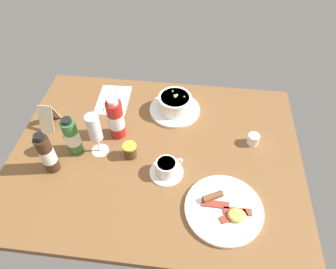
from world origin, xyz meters
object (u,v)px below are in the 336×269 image
porridge_bowl (175,104)px  creamer_jug (253,139)px  coffee_cup (167,168)px  jam_jar (130,150)px  menu_card (48,116)px  sauce_bottle_green (72,136)px  wine_glass (95,130)px  sauce_bottle_brown (47,154)px  cutlery_setting (113,100)px  sauce_bottle_red (116,119)px  breakfast_plate (224,209)px

porridge_bowl → creamer_jug: 35.40cm
coffee_cup → jam_jar: size_ratio=2.07×
jam_jar → menu_card: size_ratio=0.55×
sauce_bottle_green → wine_glass: bearing=-175.9°
coffee_cup → sauce_bottle_brown: sauce_bottle_brown is taller
jam_jar → sauce_bottle_brown: size_ratio=0.33×
cutlery_setting → sauce_bottle_red: size_ratio=1.08×
breakfast_plate → menu_card: (70.79, -30.70, 4.46)cm
jam_jar → sauce_bottle_green: size_ratio=0.35×
wine_glass → breakfast_plate: wine_glass is taller
porridge_bowl → menu_card: (49.72, 14.48, 1.62)cm
sauce_bottle_red → menu_card: (28.63, -1.70, -3.20)cm
creamer_jug → wine_glass: size_ratio=0.29×
sauce_bottle_green → creamer_jug: bearing=-170.4°
cutlery_setting → coffee_cup: (-28.63, 35.70, 2.49)cm
cutlery_setting → menu_card: menu_card is taller
sauce_bottle_green → sauce_bottle_brown: bearing=58.4°
porridge_bowl → cutlery_setting: (28.16, -3.27, -3.50)cm
wine_glass → sauce_bottle_brown: (14.76, 9.87, -3.60)cm
creamer_jug → sauce_bottle_red: bearing=1.6°
creamer_jug → wine_glass: (58.35, 10.74, 9.62)cm
creamer_jug → breakfast_plate: size_ratio=0.21×
creamer_jug → sauce_bottle_green: 68.61cm
sauce_bottle_green → breakfast_plate: bearing=161.3°
coffee_cup → menu_card: bearing=-19.7°
cutlery_setting → breakfast_plate: breakfast_plate is taller
breakfast_plate → menu_card: 77.29cm
porridge_bowl → cutlery_setting: size_ratio=1.09×
sauce_bottle_red → coffee_cup: bearing=143.0°
cutlery_setting → sauce_bottle_brown: (12.77, 38.57, 8.04)cm
sauce_bottle_brown → jam_jar: bearing=-161.6°
sauce_bottle_brown → breakfast_plate: 63.21cm
sauce_bottle_red → cutlery_setting: bearing=-70.0°
wine_glass → menu_card: size_ratio=1.69×
creamer_jug → sauce_bottle_brown: (73.11, 20.61, 6.02)cm
coffee_cup → cutlery_setting: bearing=-51.3°
porridge_bowl → wine_glass: (26.17, 25.43, 8.14)cm
coffee_cup → sauce_bottle_green: (35.74, -6.35, 5.02)cm
porridge_bowl → sauce_bottle_green: size_ratio=1.30×
creamer_jug → sauce_bottle_brown: sauce_bottle_brown is taller
breakfast_plate → jam_jar: bearing=-28.2°
creamer_jug → breakfast_plate: bearing=70.0°
creamer_jug → sauce_bottle_brown: size_ratio=0.29×
creamer_jug → sauce_bottle_red: size_ratio=0.29×
cutlery_setting → sauce_bottle_brown: 41.42cm
sauce_bottle_green → menu_card: sauce_bottle_green is taller
porridge_bowl → sauce_bottle_red: bearing=37.5°
sauce_bottle_red → sauce_bottle_brown: bearing=44.0°
jam_jar → sauce_bottle_red: bearing=-55.1°
sauce_bottle_red → sauce_bottle_brown: 27.56cm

